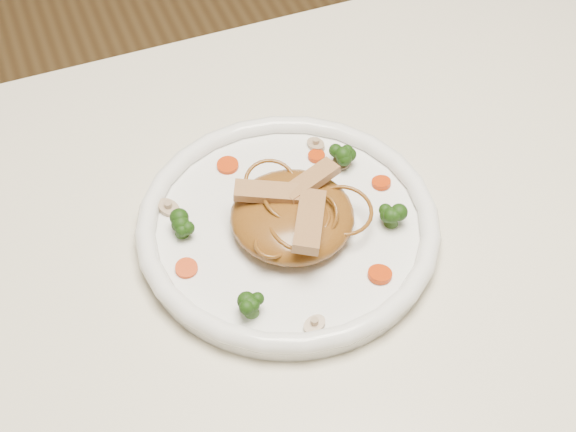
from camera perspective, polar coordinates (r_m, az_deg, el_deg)
name	(u,v)px	position (r m, az deg, el deg)	size (l,w,h in m)	color
table	(367,326)	(0.90, 5.28, -7.28)	(1.20, 0.80, 0.75)	beige
plate	(288,231)	(0.84, 0.00, -0.98)	(0.29, 0.29, 0.02)	white
noodle_mound	(292,216)	(0.82, 0.29, 0.00)	(0.12, 0.12, 0.04)	brown
chicken_a	(310,181)	(0.82, 1.48, 2.34)	(0.06, 0.02, 0.01)	tan
chicken_b	(268,192)	(0.81, -1.32, 1.58)	(0.06, 0.02, 0.01)	tan
chicken_c	(309,221)	(0.78, 1.43, -0.33)	(0.07, 0.02, 0.01)	tan
broccoli_0	(343,155)	(0.88, 3.69, 4.06)	(0.03, 0.03, 0.03)	#193B0C
broccoli_1	(181,224)	(0.82, -7.11, -0.54)	(0.02, 0.02, 0.03)	#193B0C
broccoli_2	(251,302)	(0.76, -2.46, -5.75)	(0.03, 0.03, 0.03)	#193B0C
broccoli_3	(392,214)	(0.83, 6.93, 0.12)	(0.02, 0.02, 0.03)	#193B0C
carrot_0	(316,156)	(0.89, 1.90, 3.99)	(0.02, 0.02, 0.01)	#B83106
carrot_1	(186,268)	(0.80, -6.75, -3.47)	(0.02, 0.02, 0.01)	#B83106
carrot_2	(381,183)	(0.87, 6.20, 2.21)	(0.02, 0.02, 0.01)	#B83106
carrot_3	(228,165)	(0.88, -4.02, 3.37)	(0.02, 0.02, 0.01)	#B83106
carrot_4	(380,274)	(0.80, 6.11, -3.86)	(0.02, 0.02, 0.01)	#B83106
mushroom_0	(314,325)	(0.76, 1.76, -7.22)	(0.02, 0.02, 0.01)	tan
mushroom_1	(343,160)	(0.89, 3.63, 3.74)	(0.03, 0.03, 0.01)	tan
mushroom_2	(169,208)	(0.85, -7.92, 0.52)	(0.02, 0.02, 0.01)	tan
mushroom_3	(316,145)	(0.90, 1.86, 4.74)	(0.02, 0.02, 0.01)	tan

